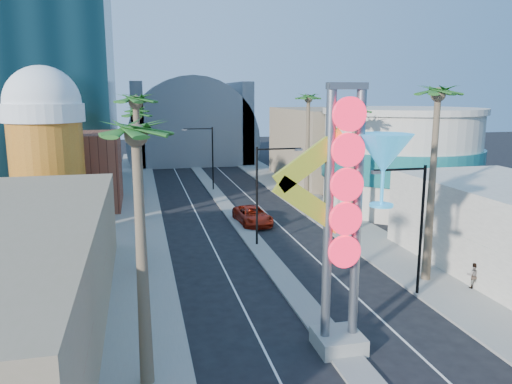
{
  "coord_description": "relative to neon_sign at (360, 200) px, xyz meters",
  "views": [
    {
      "loc": [
        -8.9,
        -17.59,
        12.08
      ],
      "look_at": [
        -0.27,
        19.14,
        4.6
      ],
      "focal_mm": 35.0,
      "sensor_mm": 36.0,
      "label": 1
    }
  ],
  "objects": [
    {
      "name": "sidewalk_west",
      "position": [
        -10.32,
        32.04,
        -7.23
      ],
      "size": [
        5.0,
        100.0,
        0.15
      ],
      "primitive_type": "cube",
      "color": "gray",
      "rests_on": "ground"
    },
    {
      "name": "palm_7",
      "position": [
        8.18,
        31.04,
        3.52
      ],
      "size": [
        2.4,
        2.4,
        12.7
      ],
      "color": "brown",
      "rests_on": "ground"
    },
    {
      "name": "palm_2",
      "position": [
        -9.82,
        27.04,
        2.17
      ],
      "size": [
        2.4,
        2.4,
        11.2
      ],
      "color": "brown",
      "rests_on": "ground"
    },
    {
      "name": "median",
      "position": [
        -0.82,
        35.04,
        -7.23
      ],
      "size": [
        1.6,
        84.0,
        0.15
      ],
      "primitive_type": "cube",
      "color": "gray",
      "rests_on": "ground"
    },
    {
      "name": "sidewalk_east",
      "position": [
        8.68,
        32.04,
        -7.23
      ],
      "size": [
        5.0,
        100.0,
        0.15
      ],
      "primitive_type": "cube",
      "color": "gray",
      "rests_on": "ground"
    },
    {
      "name": "streetlight_2",
      "position": [
        5.91,
        5.04,
        -2.47
      ],
      "size": [
        3.45,
        0.25,
        8.0
      ],
      "color": "black",
      "rests_on": "ground"
    },
    {
      "name": "red_pickup",
      "position": [
        0.38,
        23.8,
        -6.49
      ],
      "size": [
        3.11,
        6.07,
        1.64
      ],
      "primitive_type": "imported",
      "rotation": [
        0.0,
        0.0,
        0.07
      ],
      "color": "maroon",
      "rests_on": "ground"
    },
    {
      "name": "filler_east",
      "position": [
        15.18,
        45.04,
        -2.31
      ],
      "size": [
        10.0,
        20.0,
        10.0
      ],
      "primitive_type": "cube",
      "color": "#907E5D",
      "rests_on": "ground"
    },
    {
      "name": "palm_1",
      "position": [
        -9.82,
        13.04,
        3.52
      ],
      "size": [
        2.4,
        2.4,
        12.7
      ],
      "color": "brown",
      "rests_on": "ground"
    },
    {
      "name": "palm_5",
      "position": [
        8.18,
        7.04,
        3.96
      ],
      "size": [
        2.4,
        2.4,
        13.2
      ],
      "color": "brown",
      "rests_on": "ground"
    },
    {
      "name": "brick_filler_west",
      "position": [
        -16.82,
        35.04,
        -3.31
      ],
      "size": [
        10.0,
        10.0,
        8.0
      ],
      "primitive_type": "cube",
      "color": "brown",
      "rests_on": "ground"
    },
    {
      "name": "palm_3",
      "position": [
        -9.82,
        39.04,
        2.17
      ],
      "size": [
        2.4,
        2.4,
        11.2
      ],
      "color": "brown",
      "rests_on": "ground"
    },
    {
      "name": "streetlight_1",
      "position": [
        -1.36,
        41.04,
        -2.43
      ],
      "size": [
        3.79,
        0.25,
        8.0
      ],
      "color": "black",
      "rests_on": "ground"
    },
    {
      "name": "turquoise_building",
      "position": [
        17.18,
        27.04,
        -2.06
      ],
      "size": [
        16.6,
        16.6,
        10.6
      ],
      "color": "#BBB19E",
      "rests_on": "ground"
    },
    {
      "name": "ground",
      "position": [
        -0.82,
        -2.96,
        -7.31
      ],
      "size": [
        240.0,
        240.0,
        0.0
      ],
      "primitive_type": "plane",
      "color": "black",
      "rests_on": "ground"
    },
    {
      "name": "palm_6",
      "position": [
        8.18,
        19.04,
        2.62
      ],
      "size": [
        2.4,
        2.4,
        11.7
      ],
      "color": "brown",
      "rests_on": "ground"
    },
    {
      "name": "pedestrian_b",
      "position": [
        10.16,
        4.94,
        -6.34
      ],
      "size": [
        1.0,
        0.93,
        1.64
      ],
      "primitive_type": "imported",
      "rotation": [
        0.0,
        0.0,
        2.63
      ],
      "color": "gray",
      "rests_on": "sidewalk_east"
    },
    {
      "name": "streetlight_0",
      "position": [
        -0.27,
        17.04,
        -2.43
      ],
      "size": [
        3.79,
        0.25,
        8.0
      ],
      "color": "black",
      "rests_on": "ground"
    },
    {
      "name": "canopy",
      "position": [
        -0.82,
        69.04,
        -3.0
      ],
      "size": [
        22.0,
        16.0,
        22.0
      ],
      "color": "slate",
      "rests_on": "ground"
    },
    {
      "name": "beer_mug",
      "position": [
        -17.82,
        27.04,
        0.54
      ],
      "size": [
        7.0,
        7.0,
        14.5
      ],
      "color": "#B25117",
      "rests_on": "ground"
    },
    {
      "name": "palm_0",
      "position": [
        -9.82,
        -0.96,
        2.62
      ],
      "size": [
        2.4,
        2.4,
        11.7
      ],
      "color": "brown",
      "rests_on": "ground"
    },
    {
      "name": "neon_sign",
      "position": [
        0.0,
        0.0,
        0.0
      ],
      "size": [
        6.53,
        2.6,
        12.55
      ],
      "color": "gray",
      "rests_on": "ground"
    }
  ]
}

